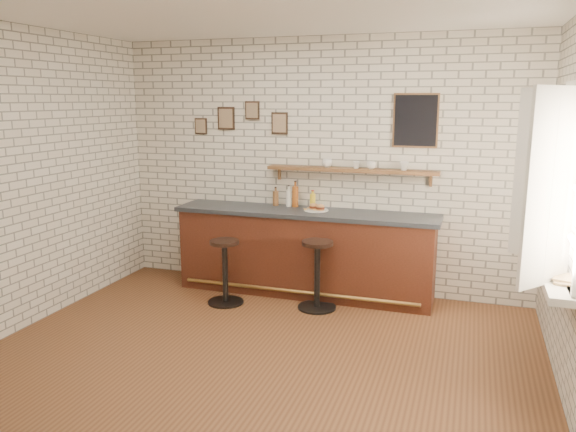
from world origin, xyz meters
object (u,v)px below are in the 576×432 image
Objects in this scene: bitters_bottle_white at (289,198)px; shelf_cup_d at (404,166)px; bar_counter at (305,252)px; ciabatta_sandwich at (317,207)px; bar_stool_right at (317,273)px; book_lower at (554,280)px; book_upper at (554,276)px; condiment_bottle_yellow at (313,200)px; shelf_cup_b at (356,165)px; shelf_cup_a at (327,163)px; bitters_bottle_brown at (276,198)px; sandwich_plate at (316,210)px; bar_stool_left at (225,270)px; shelf_cup_c at (371,165)px; bitters_bottle_amber at (295,196)px.

shelf_cup_d reaches higher than bitters_bottle_white.
ciabatta_sandwich is at bearing 13.67° from bar_counter.
ciabatta_sandwich is at bearing 106.42° from bar_stool_right.
book_upper reaches higher than book_lower.
bitters_bottle_white is 2.47× the size of shelf_cup_d.
condiment_bottle_yellow is 0.68m from shelf_cup_b.
bar_stool_right is 2.55m from book_upper.
bitters_bottle_white is 1.21× the size of condiment_bottle_yellow.
shelf_cup_a reaches higher than book_upper.
bitters_bottle_brown is at bearing 164.52° from ciabatta_sandwich.
shelf_cup_b is 0.38× the size of book_lower.
sandwich_plate is 0.38× the size of bar_stool_left.
bitters_bottle_brown reaches higher than book_lower.
shelf_cup_c reaches higher than bitters_bottle_brown.
bitters_bottle_amber is 1.07m from bar_stool_right.
bitters_bottle_brown is at bearing -180.00° from condiment_bottle_yellow.
condiment_bottle_yellow reaches higher than sandwich_plate.
bar_counter is 0.57m from ciabatta_sandwich.
ciabatta_sandwich is 0.92× the size of book_upper.
bitters_bottle_brown reaches higher than sandwich_plate.
bitters_bottle_white is 2.13× the size of shelf_cup_a.
bitters_bottle_brown is 2.55× the size of shelf_cup_b.
sandwich_plate is at bearing -15.72° from bitters_bottle_brown.
shelf_cup_b reaches higher than bitters_bottle_brown.
bitters_bottle_white is 2.35× the size of shelf_cup_c.
shelf_cup_d is at bearing 9.93° from ciabatta_sandwich.
bitters_bottle_amber reaches higher than book_lower.
bar_stool_left is 1.05m from bar_stool_right.
shelf_cup_c is at bearing 0.66° from bitters_bottle_white.
bitters_bottle_brown is at bearing 167.31° from shelf_cup_d.
bitters_bottle_amber is at bearing -0.00° from bitters_bottle_white.
ciabatta_sandwich is (0.01, 0.00, 0.04)m from sandwich_plate.
ciabatta_sandwich is at bearing 0.00° from sandwich_plate.
bitters_bottle_brown is 1.08m from shelf_cup_b.
shelf_cup_b is 0.54m from shelf_cup_d.
bitters_bottle_brown reaches higher than bar_stool_right.
bitters_bottle_brown is 0.31× the size of bar_stool_left.
bar_stool_left is (-0.33, -0.80, -0.71)m from bitters_bottle_brown.
condiment_bottle_yellow is at bearing 157.28° from book_upper.
condiment_bottle_yellow reaches higher than book_upper.
shelf_cup_a is at bearing 101.19° from shelf_cup_c.
bitters_bottle_brown is at bearing 101.75° from shelf_cup_c.
shelf_cup_b is at bearing 66.74° from bar_stool_right.
bitters_bottle_white reaches higher than book_lower.
book_upper reaches higher than bar_stool_right.
bitters_bottle_amber is at bearing 133.72° from bar_counter.
shelf_cup_b is (0.28, 0.64, 1.13)m from bar_stool_right.
sandwich_plate is 1.08× the size of bitters_bottle_white.
bitters_bottle_amber reaches higher than sandwich_plate.
bitters_bottle_amber is 0.43× the size of bar_stool_left.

